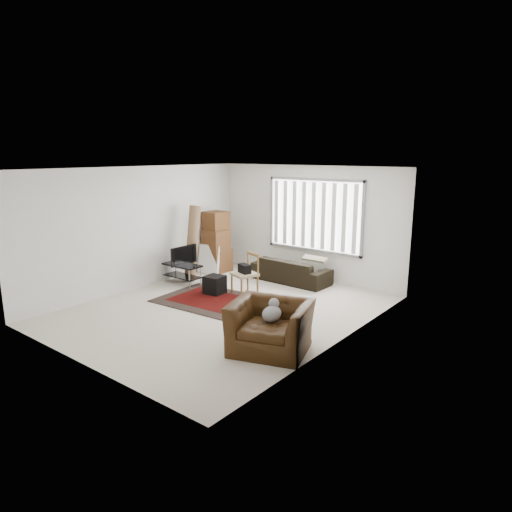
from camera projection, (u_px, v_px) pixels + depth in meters
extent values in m
plane|color=beige|center=(224.00, 310.00, 8.88)|extent=(6.00, 6.00, 0.00)
cube|color=white|center=(221.00, 169.00, 8.28)|extent=(5.00, 6.00, 0.02)
cube|color=white|center=(308.00, 223.00, 10.87)|extent=(5.00, 0.02, 2.70)
cube|color=white|center=(76.00, 274.00, 6.28)|extent=(5.00, 0.02, 2.70)
cube|color=white|center=(139.00, 228.00, 10.09)|extent=(0.02, 6.00, 2.70)
cube|color=white|center=(342.00, 261.00, 7.06)|extent=(0.02, 6.00, 2.70)
cube|color=white|center=(315.00, 215.00, 10.69)|extent=(2.40, 0.01, 1.60)
cube|color=gray|center=(314.00, 215.00, 10.67)|extent=(2.52, 0.06, 1.72)
cube|color=white|center=(313.00, 215.00, 10.64)|extent=(2.40, 0.02, 1.55)
cube|color=black|center=(217.00, 301.00, 9.34)|extent=(2.50, 1.76, 0.02)
cube|color=#410705|center=(217.00, 301.00, 9.34)|extent=(1.97, 1.23, 0.00)
cube|color=black|center=(182.00, 265.00, 10.51)|extent=(0.95, 0.43, 0.04)
cube|color=black|center=(182.00, 276.00, 10.57)|extent=(0.91, 0.40, 0.03)
cylinder|color=#B2B2B7|center=(164.00, 273.00, 10.68)|extent=(0.03, 0.03, 0.47)
cylinder|color=#B2B2B7|center=(189.00, 279.00, 10.16)|extent=(0.03, 0.03, 0.47)
cylinder|color=#B2B2B7|center=(176.00, 270.00, 10.95)|extent=(0.03, 0.03, 0.47)
cylinder|color=#B2B2B7|center=(201.00, 275.00, 10.44)|extent=(0.03, 0.03, 0.47)
imported|color=black|center=(182.00, 255.00, 10.46)|extent=(0.10, 0.77, 0.44)
cube|color=black|center=(215.00, 285.00, 9.80)|extent=(0.43, 0.43, 0.39)
cube|color=brown|center=(217.00, 260.00, 11.72)|extent=(0.67, 0.62, 0.57)
cube|color=brown|center=(216.00, 240.00, 11.56)|extent=(0.61, 0.56, 0.51)
cube|color=brown|center=(216.00, 220.00, 11.52)|extent=(0.55, 0.55, 0.46)
cube|color=silver|center=(209.00, 259.00, 11.45)|extent=(0.60, 0.34, 0.73)
cylinder|color=brown|center=(192.00, 243.00, 10.81)|extent=(0.42, 0.67, 1.78)
imported|color=black|center=(291.00, 267.00, 10.72)|extent=(1.91, 0.86, 0.73)
cube|color=tan|center=(245.00, 274.00, 9.75)|extent=(0.61, 0.61, 0.05)
cylinder|color=brown|center=(232.00, 283.00, 9.86)|extent=(0.04, 0.04, 0.44)
cylinder|color=brown|center=(241.00, 288.00, 9.53)|extent=(0.04, 0.04, 0.44)
cylinder|color=brown|center=(248.00, 281.00, 10.07)|extent=(0.04, 0.04, 0.44)
cylinder|color=brown|center=(258.00, 285.00, 9.74)|extent=(0.04, 0.04, 0.44)
cube|color=brown|center=(253.00, 254.00, 9.77)|extent=(0.44, 0.18, 0.06)
cube|color=brown|center=(248.00, 261.00, 9.98)|extent=(0.05, 0.05, 0.44)
cube|color=brown|center=(258.00, 265.00, 9.65)|extent=(0.05, 0.05, 0.44)
cube|color=black|center=(245.00, 269.00, 9.72)|extent=(0.34, 0.26, 0.19)
imported|color=#371F0B|center=(271.00, 323.00, 6.96)|extent=(1.46, 1.37, 0.88)
ellipsoid|color=#59595B|center=(271.00, 315.00, 6.93)|extent=(0.33, 0.38, 0.22)
sphere|color=#59595B|center=(274.00, 303.00, 7.05)|extent=(0.17, 0.17, 0.17)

